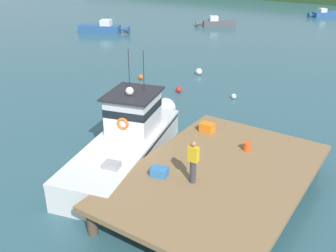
% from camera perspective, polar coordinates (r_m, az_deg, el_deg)
% --- Properties ---
extents(ground_plane, '(200.00, 200.00, 0.00)m').
position_cam_1_polar(ground_plane, '(17.61, -6.89, -5.52)').
color(ground_plane, '#2D5660').
extents(dock, '(6.00, 9.00, 1.20)m').
position_cam_1_polar(dock, '(14.78, 7.44, -7.14)').
color(dock, '#4C3D2D').
rests_on(dock, ground).
extents(main_fishing_boat, '(4.52, 9.94, 4.80)m').
position_cam_1_polar(main_fishing_boat, '(17.46, -5.78, -1.97)').
color(main_fishing_boat, silver).
rests_on(main_fishing_boat, ground).
extents(crate_stack_mid_dock, '(0.69, 0.57, 0.32)m').
position_cam_1_polar(crate_stack_mid_dock, '(14.31, -1.25, -6.71)').
color(crate_stack_mid_dock, '#3370B2').
rests_on(crate_stack_mid_dock, dock).
extents(crate_single_by_cleat, '(0.61, 0.45, 0.42)m').
position_cam_1_polar(crate_single_by_cleat, '(17.63, 5.74, -0.22)').
color(crate_single_by_cleat, orange).
rests_on(crate_single_by_cleat, dock).
extents(bait_bucket, '(0.32, 0.32, 0.34)m').
position_cam_1_polar(bait_bucket, '(16.33, 11.49, -2.95)').
color(bait_bucket, '#E04C19').
rests_on(bait_bucket, dock).
extents(deckhand_by_the_boat, '(0.36, 0.22, 1.63)m').
position_cam_1_polar(deckhand_by_the_boat, '(13.61, 3.70, -5.14)').
color(deckhand_by_the_boat, '#383842').
rests_on(deckhand_by_the_boat, dock).
extents(moored_boat_outer_mooring, '(5.63, 3.38, 1.44)m').
position_cam_1_polar(moored_boat_outer_mooring, '(45.20, -9.48, 13.92)').
color(moored_boat_outer_mooring, '#285184').
rests_on(moored_boat_outer_mooring, ground).
extents(moored_boat_off_the_point, '(4.43, 3.59, 1.22)m').
position_cam_1_polar(moored_boat_off_the_point, '(48.65, 7.08, 14.73)').
color(moored_boat_off_the_point, '#4C4C51').
rests_on(moored_boat_off_the_point, ground).
extents(moored_boat_near_channel, '(3.65, 3.89, 1.13)m').
position_cam_1_polar(moored_boat_near_channel, '(59.09, 21.82, 14.97)').
color(moored_boat_near_channel, '#285184').
rests_on(moored_boat_near_channel, ground).
extents(mooring_buoy_spare_mooring, '(0.49, 0.49, 0.49)m').
position_cam_1_polar(mooring_buoy_spare_mooring, '(29.70, 4.54, 7.96)').
color(mooring_buoy_spare_mooring, silver).
rests_on(mooring_buoy_spare_mooring, ground).
extents(mooring_buoy_channel_marker, '(0.36, 0.36, 0.36)m').
position_cam_1_polar(mooring_buoy_channel_marker, '(28.62, -4.01, 7.19)').
color(mooring_buoy_channel_marker, '#EA5B19').
rests_on(mooring_buoy_channel_marker, ground).
extents(mooring_buoy_outer, '(0.33, 0.33, 0.33)m').
position_cam_1_polar(mooring_buoy_outer, '(25.14, 9.59, 4.31)').
color(mooring_buoy_outer, silver).
rests_on(mooring_buoy_outer, ground).
extents(mooring_buoy_inshore, '(0.40, 0.40, 0.40)m').
position_cam_1_polar(mooring_buoy_inshore, '(25.92, 1.62, 5.37)').
color(mooring_buoy_inshore, red).
rests_on(mooring_buoy_inshore, ground).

